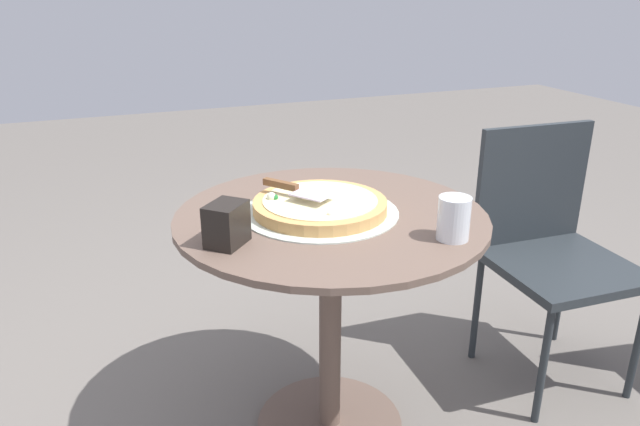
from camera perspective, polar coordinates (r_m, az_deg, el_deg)
name	(u,v)px	position (r m, az deg, el deg)	size (l,w,h in m)	color
ground_plane	(329,425)	(1.98, 0.90, -19.46)	(10.00, 10.00, 0.00)	#67615B
patio_table	(331,276)	(1.69, 1.01, -6.00)	(0.84, 0.84, 0.71)	brown
pizza_on_tray	(320,206)	(1.61, -0.02, 0.64)	(0.42, 0.42, 0.06)	silver
pizza_server	(296,189)	(1.61, -2.33, 2.31)	(0.20, 0.16, 0.02)	silver
drinking_cup	(454,218)	(1.47, 12.56, -0.49)	(0.08, 0.08, 0.11)	silver
napkin_dispenser	(227,224)	(1.42, -8.85, -1.05)	(0.10, 0.08, 0.10)	black
patio_chair_corner	(549,238)	(2.13, 20.90, -2.26)	(0.44, 0.44, 0.85)	#282E32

